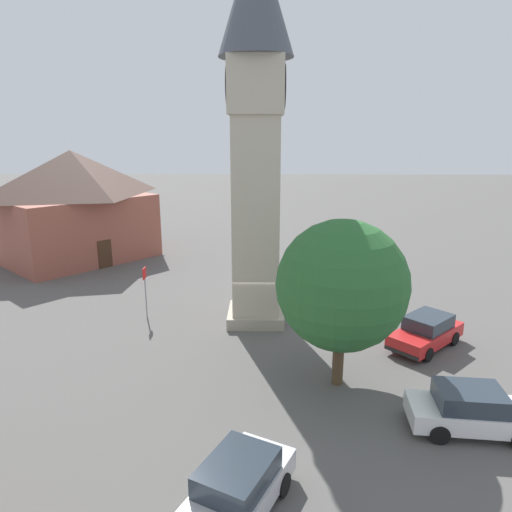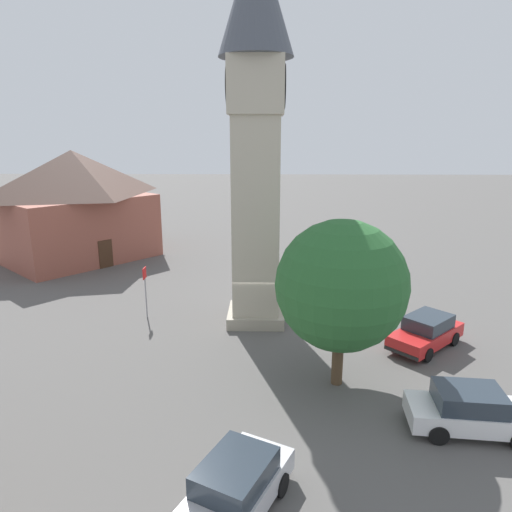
% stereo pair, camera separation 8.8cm
% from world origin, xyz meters
% --- Properties ---
extents(ground_plane, '(200.00, 200.00, 0.00)m').
position_xyz_m(ground_plane, '(0.00, 0.00, 0.00)').
color(ground_plane, '#565451').
extents(clock_tower, '(3.54, 3.54, 18.77)m').
position_xyz_m(clock_tower, '(0.00, 0.00, 10.95)').
color(clock_tower, '#A59C89').
rests_on(clock_tower, ground).
extents(car_blue_kerb, '(4.45, 3.32, 1.53)m').
position_xyz_m(car_blue_kerb, '(12.96, -0.26, 0.76)').
color(car_blue_kerb, silver).
rests_on(car_blue_kerb, ground).
extents(car_silver_kerb, '(4.04, 4.18, 1.53)m').
position_xyz_m(car_silver_kerb, '(3.01, 7.97, 0.76)').
color(car_silver_kerb, red).
rests_on(car_silver_kerb, ground).
extents(car_red_corner, '(4.41, 2.64, 1.53)m').
position_xyz_m(car_red_corner, '(-11.01, 4.97, 0.76)').
color(car_red_corner, white).
rests_on(car_red_corner, ground).
extents(car_white_side, '(2.10, 4.27, 1.53)m').
position_xyz_m(car_white_side, '(9.30, 7.32, 0.76)').
color(car_white_side, white).
rests_on(car_white_side, ground).
extents(pedestrian, '(0.23, 0.56, 1.69)m').
position_xyz_m(pedestrian, '(-4.06, 4.54, 1.01)').
color(pedestrian, '#2D3351').
rests_on(pedestrian, ground).
extents(tree, '(5.01, 5.01, 6.61)m').
position_xyz_m(tree, '(6.34, 3.36, 4.09)').
color(tree, brown).
rests_on(tree, ground).
extents(building_shop_left, '(13.65, 13.37, 8.56)m').
position_xyz_m(building_shop_left, '(-12.53, -14.48, 4.38)').
color(building_shop_left, '#995142').
rests_on(building_shop_left, ground).
extents(road_sign, '(0.60, 0.07, 2.80)m').
position_xyz_m(road_sign, '(-0.29, -5.94, 1.90)').
color(road_sign, gray).
rests_on(road_sign, ground).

